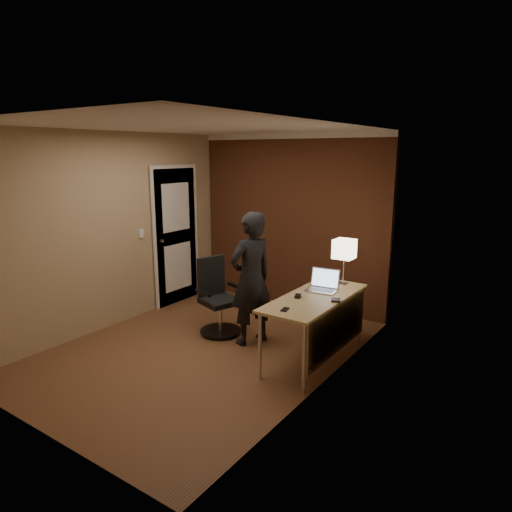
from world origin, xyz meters
name	(u,v)px	position (x,y,z in m)	size (l,w,h in m)	color
room	(259,215)	(-0.27, 1.54, 1.37)	(4.00, 4.00, 4.00)	brown
desk	(321,309)	(1.25, 0.46, 0.60)	(0.60, 1.50, 0.73)	tan
desk_lamp	(344,250)	(1.24, 1.05, 1.15)	(0.22, 0.22, 0.54)	silver
laptop	(323,284)	(1.15, 0.72, 0.79)	(0.36, 0.29, 0.23)	silver
mouse	(298,296)	(1.05, 0.32, 0.75)	(0.06, 0.10, 0.03)	black
phone	(285,309)	(1.13, -0.10, 0.73)	(0.06, 0.12, 0.01)	black
wallet	(336,300)	(1.43, 0.44, 0.74)	(0.09, 0.11, 0.02)	black
office_chair	(217,301)	(-0.19, 0.48, 0.42)	(0.54, 0.59, 0.94)	black
person	(251,279)	(0.34, 0.46, 0.79)	(0.58, 0.38, 1.59)	black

